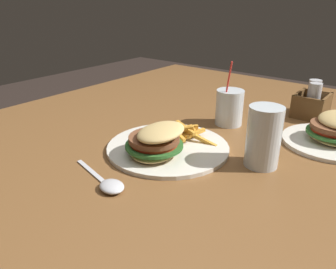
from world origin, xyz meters
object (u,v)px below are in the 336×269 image
object	(u,v)px
juice_glass	(229,108)
spoon	(110,185)
condiment_caddy	(312,103)
meal_plate_far	(333,134)
beer_glass	(263,138)
meal_plate_near	(163,143)

from	to	relation	value
juice_glass	spoon	bearing A→B (deg)	-1.56
spoon	condiment_caddy	bearing A→B (deg)	88.19
juice_glass	meal_plate_far	world-z (taller)	juice_glass
spoon	meal_plate_far	size ratio (longest dim) A/B	0.76
spoon	beer_glass	bearing A→B (deg)	68.29
meal_plate_near	beer_glass	xyz separation A→B (m)	(-0.09, 0.21, 0.04)
meal_plate_near	meal_plate_far	world-z (taller)	meal_plate_near
meal_plate_near	beer_glass	size ratio (longest dim) A/B	2.19
meal_plate_near	condiment_caddy	xyz separation A→B (m)	(-0.50, 0.20, 0.02)
beer_glass	condiment_caddy	bearing A→B (deg)	-178.31
beer_glass	spoon	bearing A→B (deg)	-34.84
beer_glass	spoon	world-z (taller)	beer_glass
condiment_caddy	beer_glass	bearing A→B (deg)	1.69
juice_glass	meal_plate_near	bearing A→B (deg)	-6.11
meal_plate_far	condiment_caddy	distance (m)	0.21
beer_glass	condiment_caddy	size ratio (longest dim) A/B	1.23
meal_plate_near	condiment_caddy	bearing A→B (deg)	158.10
juice_glass	meal_plate_far	size ratio (longest dim) A/B	0.79
beer_glass	spoon	distance (m)	0.35
beer_glass	condiment_caddy	xyz separation A→B (m)	(-0.41, -0.01, -0.02)
beer_glass	condiment_caddy	distance (m)	0.41
juice_glass	spoon	size ratio (longest dim) A/B	1.04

